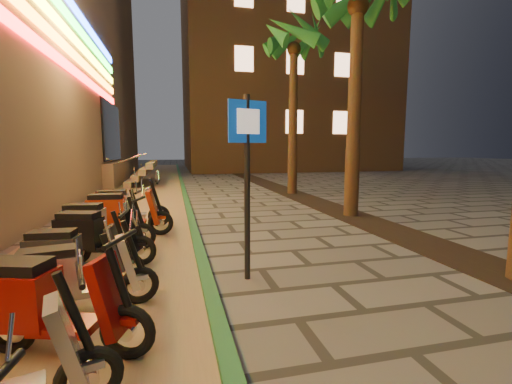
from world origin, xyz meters
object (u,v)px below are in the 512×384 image
object	(u,v)px
scooter_7	(73,277)
scooter_9	(95,235)
scooter_6	(42,303)
scooter_10	(98,224)
pedestrian_sign	(247,162)
scooter_11	(120,213)
scooter_8	(72,255)
scooter_12	(124,207)

from	to	relation	value
scooter_7	scooter_9	world-z (taller)	scooter_9
scooter_6	scooter_10	world-z (taller)	scooter_6
pedestrian_sign	scooter_11	world-z (taller)	pedestrian_sign
scooter_6	scooter_11	distance (m)	4.41
scooter_10	scooter_9	bearing A→B (deg)	-75.68
scooter_6	scooter_11	xyz separation A→B (m)	(0.06, 4.41, 0.03)
pedestrian_sign	scooter_10	world-z (taller)	pedestrian_sign
scooter_8	scooter_10	xyz separation A→B (m)	(-0.01, 1.81, 0.04)
scooter_9	scooter_10	xyz separation A→B (m)	(-0.10, 0.83, 0.01)
scooter_9	scooter_12	bearing A→B (deg)	103.76
scooter_12	scooter_8	bearing A→B (deg)	-91.42
scooter_6	scooter_8	bearing A→B (deg)	113.80
scooter_6	scooter_10	size ratio (longest dim) A/B	1.00
pedestrian_sign	scooter_9	world-z (taller)	pedestrian_sign
scooter_7	scooter_9	xyz separation A→B (m)	(-0.14, 1.83, 0.03)
pedestrian_sign	scooter_11	xyz separation A→B (m)	(-2.17, 3.00, -1.18)
scooter_6	scooter_9	distance (m)	2.62
pedestrian_sign	scooter_6	size ratio (longest dim) A/B	1.60
scooter_8	scooter_10	world-z (taller)	scooter_10
scooter_11	scooter_6	bearing A→B (deg)	-88.88
pedestrian_sign	scooter_12	size ratio (longest dim) A/B	1.56
pedestrian_sign	scooter_7	distance (m)	2.59
pedestrian_sign	scooter_12	xyz separation A→B (m)	(-2.21, 3.88, -1.20)
scooter_8	scooter_9	bearing A→B (deg)	88.68
scooter_10	scooter_12	distance (m)	1.85
scooter_6	scooter_12	xyz separation A→B (m)	(0.02, 5.29, 0.01)
pedestrian_sign	scooter_7	size ratio (longest dim) A/B	1.75
pedestrian_sign	scooter_9	size ratio (longest dim) A/B	1.64
scooter_6	scooter_7	size ratio (longest dim) A/B	1.09
pedestrian_sign	scooter_8	world-z (taller)	pedestrian_sign
scooter_6	scooter_12	world-z (taller)	scooter_12
scooter_8	scooter_12	bearing A→B (deg)	90.94
scooter_10	scooter_12	size ratio (longest dim) A/B	0.98
scooter_6	scooter_9	size ratio (longest dim) A/B	1.03
pedestrian_sign	scooter_10	distance (m)	3.39
scooter_7	scooter_11	size ratio (longest dim) A/B	0.86
pedestrian_sign	scooter_6	world-z (taller)	pedestrian_sign
scooter_6	scooter_11	size ratio (longest dim) A/B	0.94
scooter_8	scooter_10	distance (m)	1.81
scooter_7	scooter_8	bearing A→B (deg)	93.64
scooter_6	scooter_8	distance (m)	1.65
scooter_7	scooter_12	size ratio (longest dim) A/B	0.89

